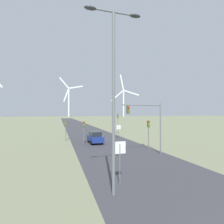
# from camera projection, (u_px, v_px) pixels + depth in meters

# --- Properties ---
(road_surface) EXTENTS (10.00, 240.00, 0.01)m
(road_surface) POSITION_uv_depth(u_px,v_px,m) (84.00, 129.00, 50.51)
(road_surface) COLOR #38383D
(road_surface) RESTS_ON ground
(streetlamp) EXTENTS (3.38, 0.32, 10.53)m
(streetlamp) POSITION_uv_depth(u_px,v_px,m) (114.00, 80.00, 9.95)
(streetlamp) COLOR slate
(streetlamp) RESTS_ON ground
(stop_sign_near) EXTENTS (0.81, 0.07, 2.78)m
(stop_sign_near) POSITION_uv_depth(u_px,v_px,m) (120.00, 154.00, 11.48)
(stop_sign_near) COLOR slate
(stop_sign_near) RESTS_ON ground
(stop_sign_far) EXTENTS (0.81, 0.07, 2.44)m
(stop_sign_far) POSITION_uv_depth(u_px,v_px,m) (119.00, 129.00, 32.62)
(stop_sign_far) COLOR slate
(stop_sign_far) RESTS_ON ground
(traffic_light_post_near_left) EXTENTS (0.28, 0.34, 3.38)m
(traffic_light_post_near_left) POSITION_uv_depth(u_px,v_px,m) (66.00, 126.00, 29.22)
(traffic_light_post_near_left) COLOR slate
(traffic_light_post_near_left) RESTS_ON ground
(traffic_light_post_near_right) EXTENTS (0.28, 0.34, 3.69)m
(traffic_light_post_near_right) POSITION_uv_depth(u_px,v_px,m) (149.00, 128.00, 23.16)
(traffic_light_post_near_right) COLOR slate
(traffic_light_post_near_right) RESTS_ON ground
(traffic_light_post_mid_left) EXTENTS (0.28, 0.34, 3.42)m
(traffic_light_post_mid_left) POSITION_uv_depth(u_px,v_px,m) (84.00, 127.00, 26.53)
(traffic_light_post_mid_left) COLOR slate
(traffic_light_post_mid_left) RESTS_ON ground
(traffic_light_post_mid_right) EXTENTS (0.28, 0.33, 4.53)m
(traffic_light_post_mid_right) POSITION_uv_depth(u_px,v_px,m) (118.00, 119.00, 39.32)
(traffic_light_post_mid_right) COLOR slate
(traffic_light_post_mid_right) RESTS_ON ground
(traffic_light_mast_overhead) EXTENTS (4.84, 0.34, 5.82)m
(traffic_light_mast_overhead) POSITION_uv_depth(u_px,v_px,m) (147.00, 117.00, 19.69)
(traffic_light_mast_overhead) COLOR slate
(traffic_light_mast_overhead) RESTS_ON ground
(car_approaching) EXTENTS (2.00, 4.19, 1.83)m
(car_approaching) POSITION_uv_depth(u_px,v_px,m) (95.00, 137.00, 27.06)
(car_approaching) COLOR navy
(car_approaching) RESTS_ON ground
(wind_turbine_left) EXTENTS (33.03, 6.98, 56.67)m
(wind_turbine_left) POSITION_uv_depth(u_px,v_px,m) (69.00, 99.00, 249.76)
(wind_turbine_left) COLOR white
(wind_turbine_left) RESTS_ON ground
(wind_turbine_center) EXTENTS (37.92, 15.98, 61.92)m
(wind_turbine_center) POSITION_uv_depth(u_px,v_px,m) (124.00, 99.00, 255.11)
(wind_turbine_center) COLOR white
(wind_turbine_center) RESTS_ON ground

